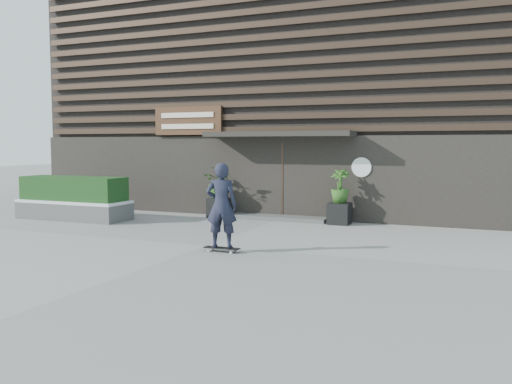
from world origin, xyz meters
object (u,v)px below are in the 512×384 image
at_px(planter_pot_left, 219,208).
at_px(planter_pot_right, 340,214).
at_px(skateboarder, 221,206).
at_px(raised_bed, 74,211).

height_order(planter_pot_left, planter_pot_right, same).
height_order(planter_pot_left, skateboarder, skateboarder).
bearing_deg(raised_bed, planter_pot_right, 15.21).
distance_m(raised_bed, skateboarder, 7.01).
bearing_deg(planter_pot_left, planter_pot_right, 0.00).
bearing_deg(skateboarder, planter_pot_left, 117.34).
height_order(raised_bed, skateboarder, skateboarder).
xyz_separation_m(planter_pot_left, skateboarder, (2.53, -4.90, 0.68)).
xyz_separation_m(raised_bed, skateboarder, (6.38, -2.82, 0.73)).
bearing_deg(planter_pot_right, planter_pot_left, 180.00).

